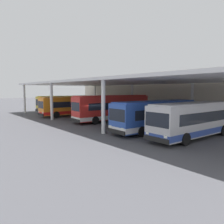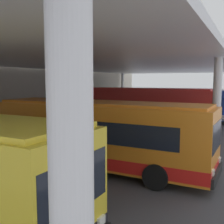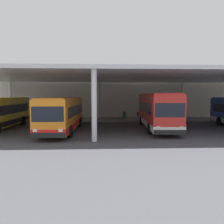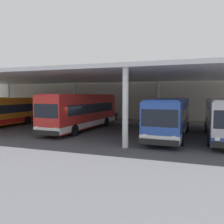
# 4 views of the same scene
# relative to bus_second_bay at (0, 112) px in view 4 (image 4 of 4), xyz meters

# --- Properties ---
(ground_plane) EXTENTS (200.00, 200.00, 0.00)m
(ground_plane) POSITION_rel_bus_second_bay_xyz_m (9.29, -2.33, -1.66)
(ground_plane) COLOR #47474C
(platform_kerb) EXTENTS (42.00, 4.50, 0.18)m
(platform_kerb) POSITION_rel_bus_second_bay_xyz_m (9.29, 9.42, -1.57)
(platform_kerb) COLOR gray
(platform_kerb) RESTS_ON ground
(station_building_facade) EXTENTS (48.00, 1.60, 7.37)m
(station_building_facade) POSITION_rel_bus_second_bay_xyz_m (9.29, 12.67, 2.03)
(station_building_facade) COLOR beige
(station_building_facade) RESTS_ON ground
(canopy_shelter) EXTENTS (40.00, 17.00, 5.55)m
(canopy_shelter) POSITION_rel_bus_second_bay_xyz_m (9.29, 3.17, 3.66)
(canopy_shelter) COLOR silver
(canopy_shelter) RESTS_ON ground
(bus_second_bay) EXTENTS (2.93, 10.60, 3.17)m
(bus_second_bay) POSITION_rel_bus_second_bay_xyz_m (0.00, 0.00, 0.00)
(bus_second_bay) COLOR orange
(bus_second_bay) RESTS_ON ground
(bus_middle_bay) EXTENTS (3.23, 11.47, 3.57)m
(bus_middle_bay) POSITION_rel_bus_second_bay_xyz_m (9.25, 1.32, 0.19)
(bus_middle_bay) COLOR red
(bus_middle_bay) RESTS_ON ground
(bus_far_bay) EXTENTS (3.01, 10.62, 3.17)m
(bus_far_bay) POSITION_rel_bus_second_bay_xyz_m (17.89, 0.19, 0.00)
(bus_far_bay) COLOR #284CA8
(bus_far_bay) RESTS_ON ground
(bench_waiting) EXTENTS (1.80, 0.45, 0.92)m
(bench_waiting) POSITION_rel_bus_second_bay_xyz_m (9.46, 9.49, -0.99)
(bench_waiting) COLOR #383D47
(bench_waiting) RESTS_ON platform_kerb
(trash_bin) EXTENTS (0.52, 0.52, 0.98)m
(trash_bin) POSITION_rel_bus_second_bay_xyz_m (6.74, 9.07, -0.98)
(trash_bin) COLOR #236638
(trash_bin) RESTS_ON platform_kerb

